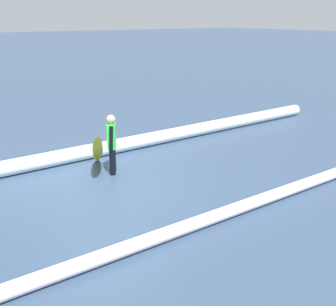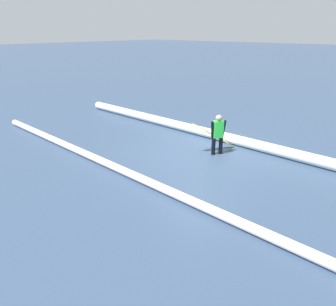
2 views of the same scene
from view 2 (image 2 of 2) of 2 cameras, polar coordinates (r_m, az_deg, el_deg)
ground_plane at (r=11.10m, az=5.38°, el=-0.16°), size 196.07×196.07×0.00m
surfer at (r=10.92m, az=9.17°, el=3.72°), size 0.35×0.55×1.43m
surfboard at (r=11.28m, az=8.38°, el=3.25°), size 1.03×1.82×1.22m
wave_crest_foreground at (r=12.20m, az=12.10°, el=2.44°), size 17.48×0.45×0.38m
wave_crest_midground at (r=9.78m, az=-9.39°, el=-2.74°), size 15.12×0.41×0.24m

